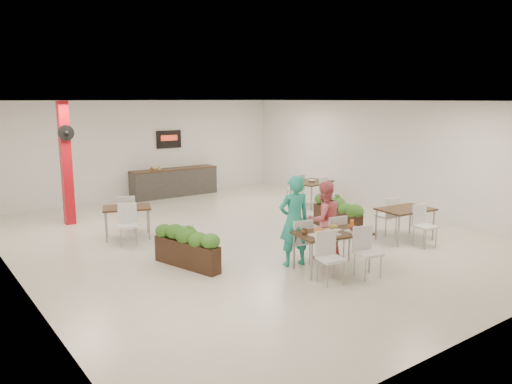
% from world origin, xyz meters
% --- Properties ---
extents(ground, '(12.00, 12.00, 0.00)m').
position_xyz_m(ground, '(0.00, 0.00, 0.00)').
color(ground, beige).
rests_on(ground, ground).
extents(room_shell, '(10.10, 12.10, 3.22)m').
position_xyz_m(room_shell, '(0.00, 0.00, 2.01)').
color(room_shell, white).
rests_on(room_shell, ground).
extents(red_column, '(0.40, 0.41, 3.20)m').
position_xyz_m(red_column, '(-3.00, 3.79, 1.64)').
color(red_column, '#B40C17').
rests_on(red_column, ground).
extents(service_counter, '(3.00, 0.64, 2.20)m').
position_xyz_m(service_counter, '(1.00, 5.65, 0.49)').
color(service_counter, '#2F2D2A').
rests_on(service_counter, ground).
extents(main_table, '(1.54, 1.84, 0.92)m').
position_xyz_m(main_table, '(0.00, -2.87, 0.64)').
color(main_table, black).
rests_on(main_table, ground).
extents(diner_man, '(0.73, 0.56, 1.80)m').
position_xyz_m(diner_man, '(-0.39, -2.21, 0.90)').
color(diner_man, teal).
rests_on(diner_man, ground).
extents(diner_woman, '(0.89, 0.76, 1.61)m').
position_xyz_m(diner_woman, '(0.41, -2.21, 0.80)').
color(diner_woman, '#F76E77').
rests_on(diner_woman, ground).
extents(planter_left, '(0.74, 1.64, 0.87)m').
position_xyz_m(planter_left, '(-2.16, -1.09, 0.48)').
color(planter_left, black).
rests_on(planter_left, ground).
extents(planter_right, '(0.59, 1.75, 0.91)m').
position_xyz_m(planter_right, '(2.21, -0.82, 0.48)').
color(planter_right, black).
rests_on(planter_right, ground).
extents(side_table_a, '(1.27, 1.66, 0.92)m').
position_xyz_m(side_table_a, '(-2.29, 1.61, 0.62)').
color(side_table_a, black).
rests_on(side_table_a, ground).
extents(side_table_b, '(1.47, 1.67, 0.92)m').
position_xyz_m(side_table_b, '(3.69, 1.75, 0.64)').
color(side_table_b, black).
rests_on(side_table_b, ground).
extents(side_table_c, '(1.32, 1.66, 0.92)m').
position_xyz_m(side_table_c, '(2.87, -2.36, 0.63)').
color(side_table_c, black).
rests_on(side_table_c, ground).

